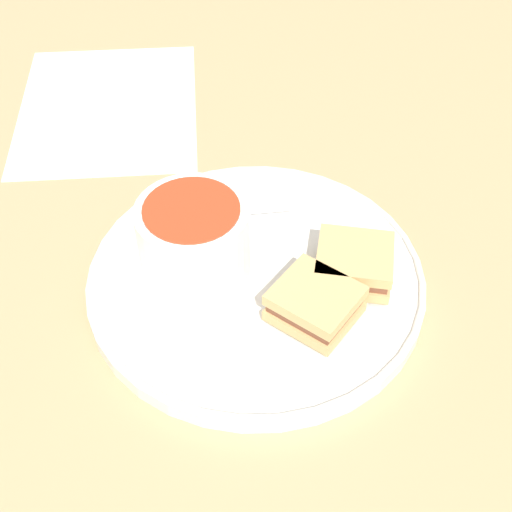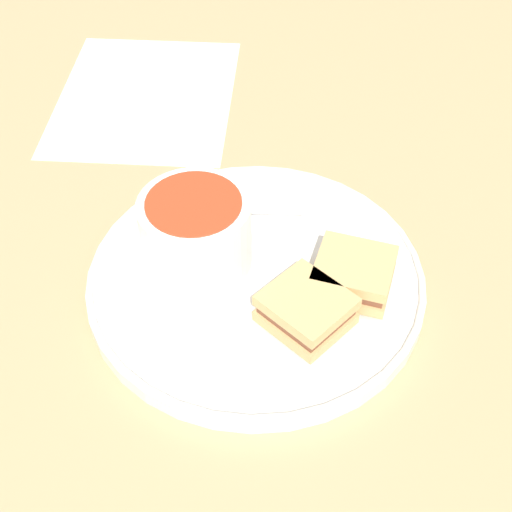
# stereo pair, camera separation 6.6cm
# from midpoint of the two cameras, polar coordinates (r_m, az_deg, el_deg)

# --- Properties ---
(ground_plane) EXTENTS (2.40, 2.40, 0.00)m
(ground_plane) POSITION_cam_midpoint_polar(r_m,az_deg,el_deg) (0.69, -2.73, -2.56)
(ground_plane) COLOR tan
(plate) EXTENTS (0.32, 0.32, 0.02)m
(plate) POSITION_cam_midpoint_polar(r_m,az_deg,el_deg) (0.68, -2.76, -1.96)
(plate) COLOR white
(plate) RESTS_ON ground_plane
(soup_bowl) EXTENTS (0.10, 0.10, 0.08)m
(soup_bowl) POSITION_cam_midpoint_polar(r_m,az_deg,el_deg) (0.66, -7.87, 1.24)
(soup_bowl) COLOR white
(soup_bowl) RESTS_ON plate
(spoon) EXTENTS (0.12, 0.06, 0.01)m
(spoon) POSITION_cam_midpoint_polar(r_m,az_deg,el_deg) (0.73, -7.56, 3.16)
(spoon) COLOR silver
(spoon) RESTS_ON plate
(sandwich_half_near) EXTENTS (0.09, 0.08, 0.03)m
(sandwich_half_near) POSITION_cam_midpoint_polar(r_m,az_deg,el_deg) (0.63, 1.76, -3.98)
(sandwich_half_near) COLOR tan
(sandwich_half_near) RESTS_ON plate
(sandwich_half_far) EXTENTS (0.08, 0.07, 0.03)m
(sandwich_half_far) POSITION_cam_midpoint_polar(r_m,az_deg,el_deg) (0.66, 5.04, -0.74)
(sandwich_half_far) COLOR tan
(sandwich_half_far) RESTS_ON plate
(menu_sheet) EXTENTS (0.30, 0.33, 0.00)m
(menu_sheet) POSITION_cam_midpoint_polar(r_m,az_deg,el_deg) (0.94, -13.77, 11.45)
(menu_sheet) COLOR white
(menu_sheet) RESTS_ON ground_plane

